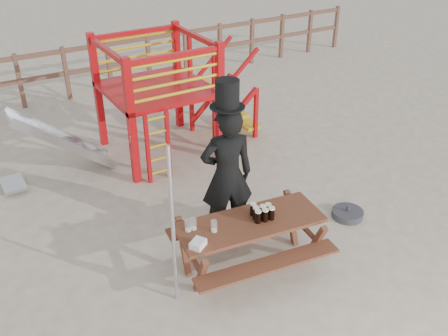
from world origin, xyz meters
TOP-DOWN VIEW (x-y plane):
  - ground at (0.00, 0.00)m, footprint 60.00×60.00m
  - back_fence at (0.00, 7.00)m, footprint 15.09×0.09m
  - playground_fort at (0.12, 3.58)m, footprint 4.71×1.84m
  - picnic_table at (-0.19, 0.09)m, footprint 1.97×1.49m
  - man_with_hat at (-0.09, 0.79)m, footprint 0.81×0.64m
  - metal_pole at (-1.24, 0.04)m, footprint 0.04×0.04m
  - parasol_base at (1.66, 0.24)m, footprint 0.46×0.46m
  - paper_bag at (-0.97, -0.02)m, footprint 0.23×0.21m
  - stout_pints at (-0.03, 0.06)m, footprint 0.27×0.27m
  - empty_glasses at (-0.81, 0.25)m, footprint 0.34×0.25m

SIDE VIEW (x-z plane):
  - ground at x=0.00m, z-range 0.00..0.00m
  - parasol_base at x=1.66m, z-range -0.04..0.15m
  - picnic_table at x=-0.19m, z-range 0.09..0.80m
  - back_fence at x=0.00m, z-range 0.14..1.34m
  - paper_bag at x=-0.97m, z-range 0.70..0.78m
  - empty_glasses at x=-0.81m, z-range 0.70..0.85m
  - stout_pints at x=-0.03m, z-range 0.71..0.88m
  - man_with_hat at x=-0.09m, z-range -0.12..2.16m
  - metal_pole at x=-1.24m, z-range 0.00..2.05m
  - playground_fort at x=0.12m, z-range 0.02..2.12m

